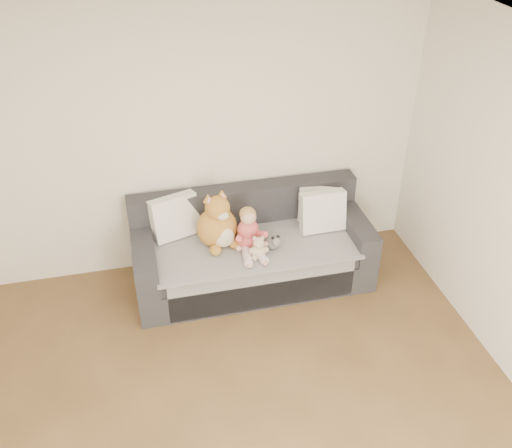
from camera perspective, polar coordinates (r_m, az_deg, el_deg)
The scene contains 10 objects.
room_shell at distance 3.48m, azimuth -3.16°, elevation -6.64°, with size 5.00×5.00×5.00m.
sofa at distance 5.44m, azimuth -0.46°, elevation -2.76°, with size 2.20×0.94×0.85m.
cushion_left at distance 5.32m, azimuth -8.14°, elevation 0.70°, with size 0.48×0.32×0.42m.
cushion_right_back at distance 5.52m, azimuth 6.35°, elevation 1.91°, with size 0.42×0.32×0.37m.
cushion_right_front at distance 5.39m, azimuth 6.68°, elevation 1.27°, with size 0.43×0.20×0.40m.
toddler at distance 5.09m, azimuth -0.70°, elevation -0.91°, with size 0.30×0.43×0.42m.
plush_cat at distance 5.15m, azimuth -3.83°, elevation -0.08°, with size 0.45×0.44×0.57m.
teddy_bear at distance 5.04m, azimuth 0.25°, elevation -2.53°, with size 0.18×0.14×0.23m.
plush_cow at distance 5.17m, azimuth 1.68°, elevation -1.77°, with size 0.14×0.21×0.17m.
sippy_cup at distance 5.07m, azimuth 0.16°, elevation -2.70°, with size 0.11×0.07×0.12m.
Camera 1 is at (-0.42, -2.19, 3.56)m, focal length 40.00 mm.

